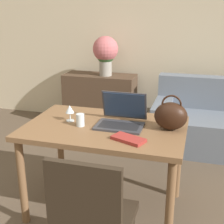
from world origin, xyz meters
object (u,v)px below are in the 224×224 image
Objects in this scene: couch at (223,126)px; wine_glass at (70,110)px; laptop at (122,116)px; chair at (92,217)px; drinking_glass at (80,120)px; flower_vase at (105,52)px; handbag at (171,116)px.

wine_glass is (-1.31, -1.50, 0.56)m from couch.
chair is at bearing -87.46° from laptop.
flower_vase is at bearing 101.07° from drinking_glass.
handbag is (0.80, 0.04, 0.01)m from wine_glass.
laptop is at bearing 23.22° from drinking_glass.
handbag is (0.35, 0.82, 0.37)m from chair.
handbag reaches higher than couch.
couch is at bearing -10.11° from flower_vase.
couch is at bearing 58.55° from laptop.
flower_vase is (-1.55, 0.28, 0.78)m from couch.
chair is at bearing -110.43° from couch.
flower_vase reaches higher than wine_glass.
drinking_glass is 1.91m from flower_vase.
flower_vase is at bearing 169.89° from couch.
couch is 3.12× the size of flower_vase.
laptop is (-0.89, -1.45, 0.54)m from couch.
handbag is at bearing -1.43° from laptop.
drinking_glass is 0.69m from handbag.
couch is at bearing 53.09° from drinking_glass.
laptop is at bearing 92.59° from chair.
handbag is 2.04m from flower_vase.
chair is 2.45m from couch.
drinking_glass is at bearing -126.91° from couch.
laptop is 0.69× the size of flower_vase.
flower_vase is (-0.66, 1.73, 0.24)m from laptop.
wine_glass is at bearing -82.24° from flower_vase.
laptop is (-0.04, 0.83, 0.33)m from chair.
drinking_glass is at bearing -170.12° from handbag.
wine_glass is at bearing -131.09° from couch.
wine_glass is 0.80m from handbag.
flower_vase is (-0.24, 1.78, 0.21)m from wine_glass.
couch is 1.79m from laptop.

